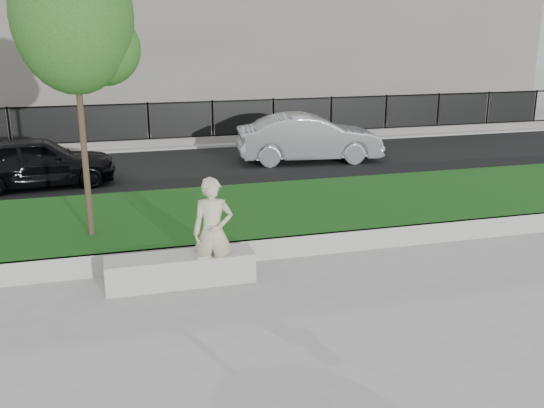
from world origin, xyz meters
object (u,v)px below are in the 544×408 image
object	(u,v)px
man	(213,232)
young_tree	(78,21)
stone_bench	(181,269)
car_silver	(309,138)
book	(204,256)
car_dark	(37,161)

from	to	relation	value
man	young_tree	distance (m)	4.20
stone_bench	car_silver	world-z (taller)	car_silver
book	car_dark	size ratio (longest dim) A/B	0.06
stone_bench	book	world-z (taller)	book
young_tree	car_silver	size ratio (longest dim) A/B	1.17
car_dark	car_silver	bearing A→B (deg)	-87.57
young_tree	car_silver	bearing A→B (deg)	45.50
young_tree	car_dark	world-z (taller)	young_tree
stone_bench	car_dark	bearing A→B (deg)	111.32
young_tree	car_silver	world-z (taller)	young_tree
man	stone_bench	bearing A→B (deg)	174.66
man	book	bearing A→B (deg)	-158.62
stone_bench	young_tree	bearing A→B (deg)	127.05
young_tree	man	bearing A→B (deg)	-45.83
man	car_silver	size ratio (longest dim) A/B	0.40
stone_bench	car_silver	bearing A→B (deg)	58.60
book	young_tree	size ratio (longest dim) A/B	0.04
stone_bench	car_dark	xyz separation A→B (m)	(-2.79, 7.14, 0.46)
stone_bench	car_silver	distance (m)	9.62
young_tree	stone_bench	bearing A→B (deg)	-52.95
stone_bench	man	size ratio (longest dim) A/B	1.35
stone_bench	car_dark	size ratio (longest dim) A/B	0.61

